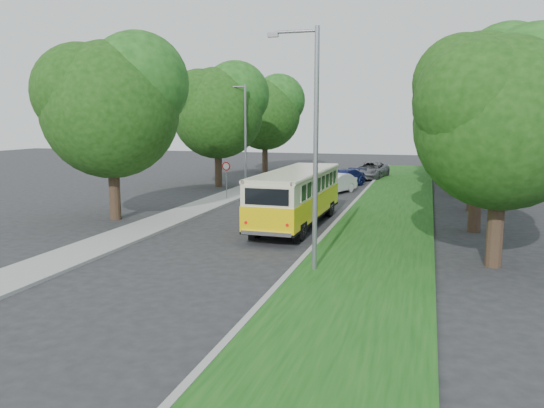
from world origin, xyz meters
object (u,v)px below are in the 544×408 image
(car_white, at_px, (334,183))
(car_grey, at_px, (370,170))
(lamppost_far, at_px, (244,134))
(vintage_bus, at_px, (296,198))
(lamppost_near, at_px, (313,142))
(car_blue, at_px, (344,178))
(car_silver, at_px, (306,202))

(car_white, height_order, car_grey, car_grey)
(lamppost_far, relative_size, vintage_bus, 0.81)
(lamppost_far, height_order, car_grey, lamppost_far)
(lamppost_near, height_order, car_blue, lamppost_near)
(vintage_bus, bearing_deg, car_blue, 91.90)
(lamppost_far, height_order, vintage_bus, lamppost_far)
(lamppost_far, relative_size, car_blue, 1.67)
(lamppost_far, distance_m, vintage_bus, 13.11)
(lamppost_near, height_order, lamppost_far, lamppost_near)
(lamppost_near, relative_size, lamppost_far, 1.07)
(car_silver, distance_m, car_white, 8.96)
(car_silver, bearing_deg, car_white, 104.26)
(car_blue, bearing_deg, vintage_bus, -68.00)
(lamppost_far, xyz_separation_m, car_white, (6.26, 0.88, -3.43))
(lamppost_near, relative_size, vintage_bus, 0.86)
(vintage_bus, distance_m, car_grey, 22.18)
(lamppost_near, bearing_deg, car_white, 97.77)
(lamppost_far, bearing_deg, vintage_bus, -59.37)
(car_silver, bearing_deg, car_blue, 103.68)
(vintage_bus, xyz_separation_m, car_white, (-0.27, 11.92, -0.69))
(lamppost_near, xyz_separation_m, car_silver, (-2.58, 10.42, -3.65))
(lamppost_far, relative_size, car_grey, 1.44)
(car_white, relative_size, car_grey, 0.80)
(car_blue, bearing_deg, car_grey, 99.21)
(lamppost_far, distance_m, car_blue, 8.75)
(vintage_bus, bearing_deg, lamppost_far, 121.91)
(lamppost_near, xyz_separation_m, lamppost_far, (-8.91, 18.50, -0.25))
(vintage_bus, height_order, car_grey, vintage_bus)
(lamppost_far, bearing_deg, car_white, 8.01)
(lamppost_near, distance_m, vintage_bus, 8.38)
(car_silver, bearing_deg, lamppost_near, -62.23)
(lamppost_near, relative_size, car_silver, 1.90)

